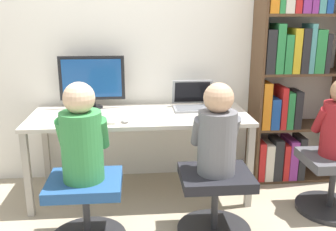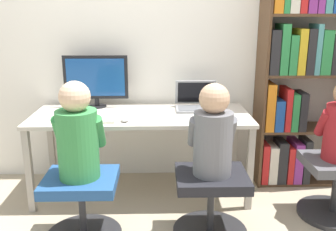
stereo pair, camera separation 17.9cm
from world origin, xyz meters
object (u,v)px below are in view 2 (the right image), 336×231
at_px(keyboard, 88,120).
at_px(office_chair_left, 82,205).
at_px(desktop_monitor, 96,80).
at_px(office_chair_side, 336,185).
at_px(office_chair_right, 211,201).
at_px(bookshelf, 298,72).
at_px(person_at_laptop, 213,134).
at_px(laptop, 196,103).
at_px(person_at_monitor, 77,135).

height_order(keyboard, office_chair_left, keyboard).
bearing_deg(desktop_monitor, office_chair_side, -19.70).
relative_size(office_chair_right, bookshelf, 0.26).
bearing_deg(person_at_laptop, office_chair_side, 13.03).
relative_size(office_chair_right, office_chair_side, 1.00).
bearing_deg(person_at_laptop, office_chair_right, -90.00).
distance_m(office_chair_left, person_at_laptop, 1.00).
bearing_deg(office_chair_side, desktop_monitor, 160.30).
bearing_deg(laptop, bookshelf, 2.06).
bearing_deg(laptop, office_chair_left, -135.16).
distance_m(desktop_monitor, laptop, 0.89).
xyz_separation_m(office_chair_left, bookshelf, (1.71, 0.87, 0.75)).
distance_m(office_chair_right, bookshelf, 1.40).
xyz_separation_m(desktop_monitor, bookshelf, (1.73, -0.06, 0.07)).
relative_size(laptop, person_at_laptop, 0.57).
bearing_deg(laptop, desktop_monitor, 173.93).
relative_size(laptop, office_chair_side, 0.67).
bearing_deg(desktop_monitor, person_at_monitor, -88.61).
height_order(keyboard, office_chair_side, keyboard).
height_order(person_at_monitor, person_at_laptop, person_at_monitor).
xyz_separation_m(laptop, person_at_laptop, (0.03, -0.80, -0.01)).
xyz_separation_m(keyboard, office_chair_side, (1.87, -0.23, -0.46)).
bearing_deg(keyboard, office_chair_left, -87.50).
height_order(office_chair_left, person_at_monitor, person_at_monitor).
height_order(laptop, office_chair_right, laptop).
bearing_deg(office_chair_right, person_at_monitor, -178.29).
bearing_deg(person_at_laptop, laptop, 92.33).
distance_m(keyboard, office_chair_side, 1.94).
distance_m(keyboard, person_at_laptop, 1.00).
height_order(office_chair_left, office_chair_right, same).
bearing_deg(keyboard, office_chair_right, -26.97).
bearing_deg(keyboard, office_chair_side, -6.92).
distance_m(office_chair_right, person_at_monitor, 1.01).
xyz_separation_m(office_chair_right, office_chair_side, (0.97, 0.23, 0.00)).
bearing_deg(keyboard, bookshelf, 12.46).
relative_size(desktop_monitor, office_chair_right, 1.07).
bearing_deg(office_chair_right, person_at_laptop, 90.00).
relative_size(office_chair_left, office_chair_side, 1.00).
bearing_deg(person_at_monitor, bookshelf, 26.85).
distance_m(person_at_laptop, bookshelf, 1.21).
bearing_deg(desktop_monitor, person_at_laptop, -44.93).
bearing_deg(bookshelf, laptop, -177.94).
bearing_deg(laptop, person_at_monitor, -135.30).
height_order(laptop, person_at_monitor, person_at_monitor).
bearing_deg(person_at_monitor, laptop, 44.70).
distance_m(desktop_monitor, person_at_laptop, 1.28).
bearing_deg(keyboard, person_at_laptop, -26.77).
distance_m(keyboard, bookshelf, 1.80).
bearing_deg(person_at_monitor, person_at_laptop, 1.97).
height_order(person_at_laptop, office_chair_side, person_at_laptop).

